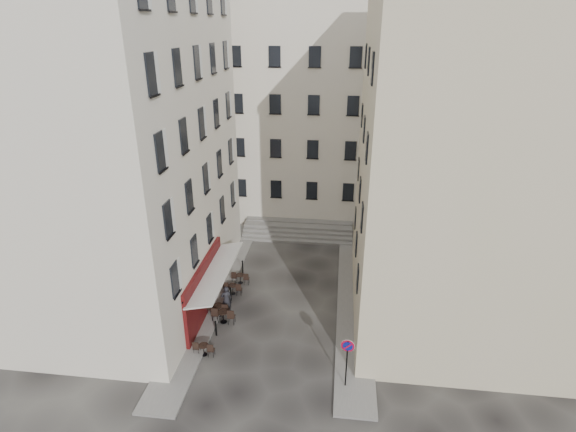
% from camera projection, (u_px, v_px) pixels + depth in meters
% --- Properties ---
extents(ground, '(90.00, 90.00, 0.00)m').
position_uv_depth(ground, '(276.00, 329.00, 26.01)').
color(ground, black).
rests_on(ground, ground).
extents(sidewalk_left, '(2.00, 22.00, 0.12)m').
position_uv_depth(sidewalk_left, '(218.00, 286.00, 30.14)').
color(sidewalk_left, slate).
rests_on(sidewalk_left, ground).
extents(sidewalk_right, '(2.00, 18.00, 0.12)m').
position_uv_depth(sidewalk_right, '(353.00, 304.00, 28.22)').
color(sidewalk_right, slate).
rests_on(sidewalk_right, ground).
extents(building_left, '(12.20, 16.20, 20.60)m').
position_uv_depth(building_left, '(101.00, 136.00, 25.84)').
color(building_left, beige).
rests_on(building_left, ground).
extents(building_right, '(12.20, 14.20, 18.60)m').
position_uv_depth(building_right, '(474.00, 163.00, 24.34)').
color(building_right, '#BDB38D').
rests_on(building_right, ground).
extents(building_back, '(18.20, 10.20, 18.60)m').
position_uv_depth(building_back, '(295.00, 109.00, 39.75)').
color(building_back, beige).
rests_on(building_back, ground).
extents(cafe_storefront, '(1.74, 7.30, 3.50)m').
position_uv_depth(cafe_storefront, '(206.00, 287.00, 26.67)').
color(cafe_storefront, '#44090F').
rests_on(cafe_storefront, ground).
extents(stone_steps, '(9.00, 3.15, 0.80)m').
position_uv_depth(stone_steps, '(298.00, 231.00, 37.32)').
color(stone_steps, slate).
rests_on(stone_steps, ground).
extents(bollard_near, '(0.12, 0.12, 0.98)m').
position_uv_depth(bollard_near, '(216.00, 328.00, 25.26)').
color(bollard_near, black).
rests_on(bollard_near, ground).
extents(bollard_mid, '(0.12, 0.12, 0.98)m').
position_uv_depth(bollard_mid, '(231.00, 293.00, 28.45)').
color(bollard_mid, black).
rests_on(bollard_mid, ground).
extents(bollard_far, '(0.12, 0.12, 0.98)m').
position_uv_depth(bollard_far, '(243.00, 266.00, 31.64)').
color(bollard_far, black).
rests_on(bollard_far, ground).
extents(no_parking_sign, '(0.64, 0.14, 2.81)m').
position_uv_depth(no_parking_sign, '(347.00, 355.00, 21.05)').
color(no_parking_sign, black).
rests_on(no_parking_sign, ground).
extents(bistro_table_a, '(1.17, 0.55, 0.82)m').
position_uv_depth(bistro_table_a, '(204.00, 349.00, 23.80)').
color(bistro_table_a, black).
rests_on(bistro_table_a, ground).
extents(bistro_table_b, '(1.40, 0.66, 0.98)m').
position_uv_depth(bistro_table_b, '(224.00, 315.00, 26.36)').
color(bistro_table_b, black).
rests_on(bistro_table_b, ground).
extents(bistro_table_c, '(1.34, 0.63, 0.95)m').
position_uv_depth(bistro_table_c, '(218.00, 309.00, 26.97)').
color(bistro_table_c, black).
rests_on(bistro_table_c, ground).
extents(bistro_table_d, '(1.22, 0.57, 0.86)m').
position_uv_depth(bistro_table_d, '(233.00, 288.00, 29.16)').
color(bistro_table_d, black).
rests_on(bistro_table_d, ground).
extents(bistro_table_e, '(1.20, 0.56, 0.85)m').
position_uv_depth(bistro_table_e, '(240.00, 278.00, 30.38)').
color(bistro_table_e, black).
rests_on(bistro_table_e, ground).
extents(pedestrian, '(0.79, 0.70, 1.81)m').
position_uv_depth(pedestrian, '(226.00, 299.00, 27.17)').
color(pedestrian, black).
rests_on(pedestrian, ground).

